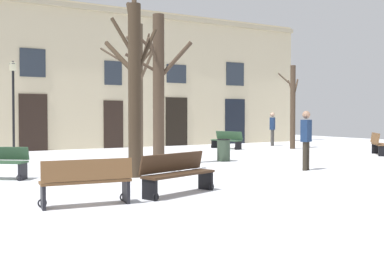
# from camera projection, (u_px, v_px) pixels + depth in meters

# --- Properties ---
(ground_plane) EXTENTS (38.10, 38.10, 0.00)m
(ground_plane) POSITION_uv_depth(u_px,v_px,m) (222.00, 166.00, 15.46)
(ground_plane) COLOR white
(building_facade) EXTENTS (23.82, 0.60, 7.29)m
(building_facade) POSITION_uv_depth(u_px,v_px,m) (114.00, 77.00, 24.16)
(building_facade) COLOR beige
(building_facade) RESTS_ON ground
(tree_foreground) EXTENTS (1.98, 2.21, 5.34)m
(tree_foreground) POSITION_uv_depth(u_px,v_px,m) (139.00, 85.00, 18.65)
(tree_foreground) COLOR #4C3D2D
(tree_foreground) RESTS_ON ground
(tree_right_of_center) EXTENTS (1.43, 0.93, 4.19)m
(tree_right_of_center) POSITION_uv_depth(u_px,v_px,m) (293.00, 105.00, 23.43)
(tree_right_of_center) COLOR #423326
(tree_right_of_center) RESTS_ON ground
(tree_center) EXTENTS (2.18, 0.88, 5.07)m
(tree_center) POSITION_uv_depth(u_px,v_px,m) (159.00, 87.00, 15.61)
(tree_center) COLOR #423326
(tree_center) RESTS_ON ground
(tree_left_of_center) EXTENTS (1.47, 1.81, 5.27)m
(tree_left_of_center) POSITION_uv_depth(u_px,v_px,m) (134.00, 81.00, 12.81)
(tree_left_of_center) COLOR #382B1E
(tree_left_of_center) RESTS_ON ground
(streetlamp) EXTENTS (0.30, 0.30, 3.99)m
(streetlamp) POSITION_uv_depth(u_px,v_px,m) (13.00, 98.00, 19.68)
(streetlamp) COLOR black
(streetlamp) RESTS_ON ground
(litter_bin) EXTENTS (0.50, 0.50, 0.82)m
(litter_bin) POSITION_uv_depth(u_px,v_px,m) (224.00, 150.00, 17.23)
(litter_bin) COLOR #2D3D2D
(litter_bin) RESTS_ON ground
(bench_near_center_tree) EXTENTS (1.73, 0.62, 0.90)m
(bench_near_center_tree) POSITION_uv_depth(u_px,v_px,m) (87.00, 181.00, 8.71)
(bench_near_center_tree) COLOR brown
(bench_near_center_tree) RESTS_ON ground
(bench_by_litter_bin) EXTENTS (0.85, 1.87, 0.88)m
(bench_by_litter_bin) POSITION_uv_depth(u_px,v_px,m) (227.00, 140.00, 23.47)
(bench_by_litter_bin) COLOR #2D4C33
(bench_by_litter_bin) RESTS_ON ground
(bench_far_corner) EXTENTS (1.39, 1.51, 0.95)m
(bench_far_corner) POSITION_uv_depth(u_px,v_px,m) (379.00, 144.00, 19.85)
(bench_far_corner) COLOR brown
(bench_far_corner) RESTS_ON ground
(bench_back_to_back_right) EXTENTS (1.95, 1.07, 0.89)m
(bench_back_to_back_right) POSITION_uv_depth(u_px,v_px,m) (177.00, 173.00, 10.04)
(bench_back_to_back_right) COLOR #3D2819
(bench_back_to_back_right) RESTS_ON ground
(person_strolling) EXTENTS (0.44, 0.40, 1.84)m
(person_strolling) POSITION_uv_depth(u_px,v_px,m) (272.00, 127.00, 25.74)
(person_strolling) COLOR #403D3A
(person_strolling) RESTS_ON ground
(person_near_bench) EXTENTS (0.44, 0.36, 1.83)m
(person_near_bench) POSITION_uv_depth(u_px,v_px,m) (306.00, 137.00, 14.35)
(person_near_bench) COLOR #2D271E
(person_near_bench) RESTS_ON ground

